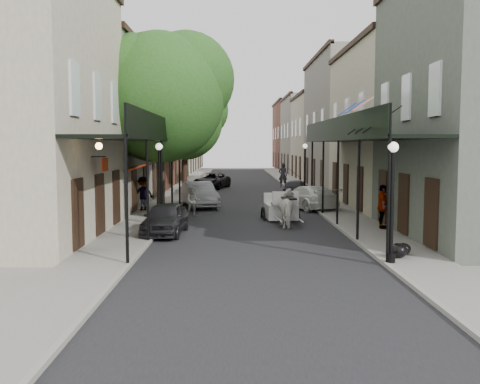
{
  "coord_description": "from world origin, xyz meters",
  "views": [
    {
      "loc": [
        -0.75,
        -18.17,
        3.72
      ],
      "look_at": [
        -0.45,
        6.1,
        1.6
      ],
      "focal_mm": 40.0,
      "sensor_mm": 36.0,
      "label": 1
    }
  ],
  "objects_px": {
    "lamppost_right_near": "(392,200)",
    "horse": "(289,208)",
    "car_left_near": "(165,219)",
    "tree_far": "(189,118)",
    "carriage": "(280,197)",
    "tree_near": "(168,92)",
    "pedestrian_sidewalk_right": "(383,207)",
    "lamppost_left": "(160,182)",
    "car_left_mid": "(199,195)",
    "car_right_far": "(296,189)",
    "pedestrian_walking": "(193,201)",
    "car_right_near": "(308,197)",
    "car_left_far": "(212,181)",
    "lamppost_right_far": "(305,170)",
    "pedestrian_sidewalk_left": "(143,194)"
  },
  "relations": [
    {
      "from": "car_left_near",
      "to": "pedestrian_sidewalk_left",
      "type": "bearing_deg",
      "value": 109.97
    },
    {
      "from": "tree_far",
      "to": "pedestrian_sidewalk_left",
      "type": "distance_m",
      "value": 13.69
    },
    {
      "from": "horse",
      "to": "lamppost_right_near",
      "type": "bearing_deg",
      "value": 101.54
    },
    {
      "from": "pedestrian_walking",
      "to": "pedestrian_sidewalk_right",
      "type": "bearing_deg",
      "value": -39.34
    },
    {
      "from": "lamppost_left",
      "to": "car_left_mid",
      "type": "bearing_deg",
      "value": 80.91
    },
    {
      "from": "tree_near",
      "to": "pedestrian_sidewalk_left",
      "type": "xyz_separation_m",
      "value": [
        -1.6,
        1.27,
        -5.43
      ]
    },
    {
      "from": "lamppost_right_far",
      "to": "tree_near",
      "type": "bearing_deg",
      "value": -136.69
    },
    {
      "from": "tree_near",
      "to": "car_right_far",
      "type": "bearing_deg",
      "value": 48.53
    },
    {
      "from": "horse",
      "to": "lamppost_left",
      "type": "bearing_deg",
      "value": -4.53
    },
    {
      "from": "lamppost_right_near",
      "to": "lamppost_right_far",
      "type": "distance_m",
      "value": 20.0
    },
    {
      "from": "carriage",
      "to": "car_left_far",
      "type": "relative_size",
      "value": 0.59
    },
    {
      "from": "car_left_near",
      "to": "lamppost_left",
      "type": "bearing_deg",
      "value": 107.58
    },
    {
      "from": "lamppost_left",
      "to": "pedestrian_walking",
      "type": "relative_size",
      "value": 2.34
    },
    {
      "from": "car_left_near",
      "to": "horse",
      "type": "bearing_deg",
      "value": 23.88
    },
    {
      "from": "pedestrian_sidewalk_right",
      "to": "pedestrian_walking",
      "type": "bearing_deg",
      "value": 68.49
    },
    {
      "from": "tree_far",
      "to": "lamppost_left",
      "type": "bearing_deg",
      "value": -89.54
    },
    {
      "from": "car_right_far",
      "to": "car_left_near",
      "type": "bearing_deg",
      "value": 75.91
    },
    {
      "from": "lamppost_right_near",
      "to": "pedestrian_sidewalk_left",
      "type": "xyz_separation_m",
      "value": [
        -9.9,
        13.45,
        -1.0
      ]
    },
    {
      "from": "lamppost_right_far",
      "to": "pedestrian_walking",
      "type": "height_order",
      "value": "lamppost_right_far"
    },
    {
      "from": "lamppost_right_near",
      "to": "car_left_near",
      "type": "relative_size",
      "value": 0.94
    },
    {
      "from": "lamppost_right_near",
      "to": "car_left_mid",
      "type": "height_order",
      "value": "lamppost_right_near"
    },
    {
      "from": "carriage",
      "to": "car_left_near",
      "type": "bearing_deg",
      "value": -142.41
    },
    {
      "from": "pedestrian_sidewalk_left",
      "to": "car_left_mid",
      "type": "distance_m",
      "value": 3.93
    },
    {
      "from": "pedestrian_sidewalk_right",
      "to": "car_left_far",
      "type": "bearing_deg",
      "value": 29.06
    },
    {
      "from": "lamppost_left",
      "to": "lamppost_right_far",
      "type": "relative_size",
      "value": 1.0
    },
    {
      "from": "tree_far",
      "to": "carriage",
      "type": "relative_size",
      "value": 2.98
    },
    {
      "from": "car_left_near",
      "to": "carriage",
      "type": "bearing_deg",
      "value": 45.66
    },
    {
      "from": "car_left_near",
      "to": "car_left_mid",
      "type": "bearing_deg",
      "value": 89.09
    },
    {
      "from": "tree_far",
      "to": "car_right_far",
      "type": "relative_size",
      "value": 2.12
    },
    {
      "from": "lamppost_right_near",
      "to": "horse",
      "type": "distance_m",
      "value": 8.41
    },
    {
      "from": "pedestrian_sidewalk_left",
      "to": "lamppost_right_far",
      "type": "bearing_deg",
      "value": -177.55
    },
    {
      "from": "lamppost_left",
      "to": "pedestrian_walking",
      "type": "bearing_deg",
      "value": 72.29
    },
    {
      "from": "lamppost_left",
      "to": "car_left_near",
      "type": "relative_size",
      "value": 0.94
    },
    {
      "from": "pedestrian_sidewalk_right",
      "to": "car_right_near",
      "type": "xyz_separation_m",
      "value": [
        -2.1,
        8.15,
        -0.38
      ]
    },
    {
      "from": "lamppost_left",
      "to": "car_left_mid",
      "type": "height_order",
      "value": "lamppost_left"
    },
    {
      "from": "lamppost_right_near",
      "to": "horse",
      "type": "height_order",
      "value": "lamppost_right_near"
    },
    {
      "from": "lamppost_right_far",
      "to": "pedestrian_sidewalk_right",
      "type": "bearing_deg",
      "value": -83.12
    },
    {
      "from": "horse",
      "to": "carriage",
      "type": "distance_m",
      "value": 2.71
    },
    {
      "from": "horse",
      "to": "pedestrian_sidewalk_right",
      "type": "bearing_deg",
      "value": 157.15
    },
    {
      "from": "tree_near",
      "to": "car_left_near",
      "type": "height_order",
      "value": "tree_near"
    },
    {
      "from": "lamppost_right_near",
      "to": "pedestrian_walking",
      "type": "bearing_deg",
      "value": 120.51
    },
    {
      "from": "tree_near",
      "to": "pedestrian_sidewalk_right",
      "type": "height_order",
      "value": "tree_near"
    },
    {
      "from": "car_left_far",
      "to": "car_left_near",
      "type": "bearing_deg",
      "value": -77.8
    },
    {
      "from": "lamppost_right_far",
      "to": "car_right_near",
      "type": "bearing_deg",
      "value": -95.55
    },
    {
      "from": "car_left_mid",
      "to": "car_left_far",
      "type": "height_order",
      "value": "car_left_mid"
    },
    {
      "from": "car_right_near",
      "to": "carriage",
      "type": "bearing_deg",
      "value": 42.1
    },
    {
      "from": "lamppost_right_near",
      "to": "horse",
      "type": "bearing_deg",
      "value": 106.07
    },
    {
      "from": "tree_far",
      "to": "tree_near",
      "type": "bearing_deg",
      "value": -89.81
    },
    {
      "from": "car_right_near",
      "to": "tree_far",
      "type": "bearing_deg",
      "value": -77.37
    },
    {
      "from": "lamppost_left",
      "to": "car_left_mid",
      "type": "distance_m",
      "value": 8.2
    }
  ]
}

